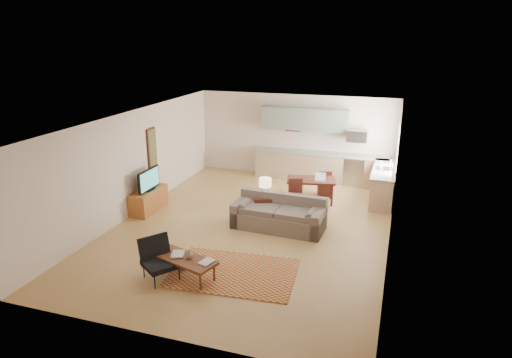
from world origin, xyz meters
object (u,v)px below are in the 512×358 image
(sofa, at_px, (278,213))
(armchair, at_px, (161,260))
(tv_credenza, at_px, (149,200))
(dining_table, at_px, (311,190))
(coffee_table, at_px, (184,267))
(console_table, at_px, (265,209))

(sofa, xyz_separation_m, armchair, (-1.52, -3.02, 0.01))
(tv_credenza, xyz_separation_m, dining_table, (4.00, 2.00, 0.05))
(coffee_table, xyz_separation_m, tv_credenza, (-2.48, 2.87, 0.08))
(tv_credenza, bearing_deg, armchair, -55.78)
(coffee_table, height_order, console_table, console_table)
(tv_credenza, xyz_separation_m, console_table, (3.17, 0.30, 0.03))
(coffee_table, relative_size, tv_credenza, 1.09)
(tv_credenza, distance_m, dining_table, 4.47)
(tv_credenza, bearing_deg, coffee_table, -49.11)
(sofa, bearing_deg, console_table, 143.95)
(coffee_table, distance_m, tv_credenza, 3.79)
(tv_credenza, bearing_deg, dining_table, 26.55)
(tv_credenza, bearing_deg, sofa, -1.13)
(armchair, height_order, dining_table, armchair)
(coffee_table, bearing_deg, tv_credenza, 148.38)
(armchair, height_order, console_table, armchair)
(coffee_table, relative_size, dining_table, 1.03)
(armchair, bearing_deg, tv_credenza, 70.27)
(sofa, bearing_deg, armchair, -113.41)
(armchair, xyz_separation_m, console_table, (1.06, 3.40, -0.09))
(sofa, xyz_separation_m, tv_credenza, (-3.62, 0.07, -0.11))
(coffee_table, bearing_deg, dining_table, 90.15)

